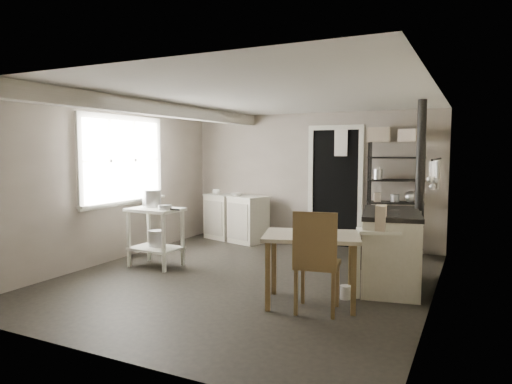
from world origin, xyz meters
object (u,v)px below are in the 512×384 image
at_px(stove, 390,251).
at_px(work_table, 311,269).
at_px(prep_table, 156,239).
at_px(chair, 318,265).
at_px(flour_sack, 388,242).
at_px(base_cabinets, 236,215).
at_px(shelf_rack, 395,195).
at_px(stockpot, 152,200).

xyz_separation_m(stove, work_table, (-0.66, -0.99, -0.06)).
distance_m(stove, work_table, 1.19).
bearing_deg(prep_table, chair, -15.49).
height_order(prep_table, flour_sack, prep_table).
xyz_separation_m(base_cabinets, stove, (3.07, -1.75, -0.02)).
relative_size(prep_table, shelf_rack, 0.47).
relative_size(stockpot, chair, 0.27).
bearing_deg(work_table, shelf_rack, 82.17).
bearing_deg(base_cabinets, stove, -13.64).
distance_m(work_table, flour_sack, 2.62).
height_order(base_cabinets, chair, chair).
relative_size(shelf_rack, chair, 1.69).
bearing_deg(work_table, stove, 56.41).
bearing_deg(base_cabinets, stockpot, -80.68).
bearing_deg(base_cabinets, chair, -32.87).
bearing_deg(base_cabinets, shelf_rack, 18.62).
bearing_deg(stove, prep_table, 177.20).
xyz_separation_m(prep_table, shelf_rack, (2.92, 2.31, 0.55)).
bearing_deg(shelf_rack, chair, -113.86).
distance_m(stove, flour_sack, 1.64).
bearing_deg(stove, work_table, -134.09).
distance_m(stove, chair, 1.28).
bearing_deg(prep_table, stove, 7.70).
distance_m(base_cabinets, flour_sack, 2.78).
relative_size(stove, flour_sack, 2.29).
bearing_deg(prep_table, base_cabinets, 87.16).
bearing_deg(base_cabinets, work_table, -32.61).
distance_m(prep_table, chair, 2.75).
relative_size(chair, flour_sack, 2.05).
relative_size(base_cabinets, stove, 1.08).
bearing_deg(work_table, prep_table, 167.43).
height_order(stockpot, work_table, stockpot).
distance_m(shelf_rack, chair, 3.09).
distance_m(work_table, chair, 0.24).
height_order(prep_table, stove, stove).
distance_m(prep_table, stockpot, 0.57).
xyz_separation_m(base_cabinets, flour_sack, (2.77, -0.16, -0.22)).
height_order(work_table, chair, chair).
bearing_deg(stockpot, stove, 5.71).
bearing_deg(prep_table, flour_sack, 35.12).
relative_size(stockpot, base_cabinets, 0.23).
relative_size(base_cabinets, flour_sack, 2.47).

